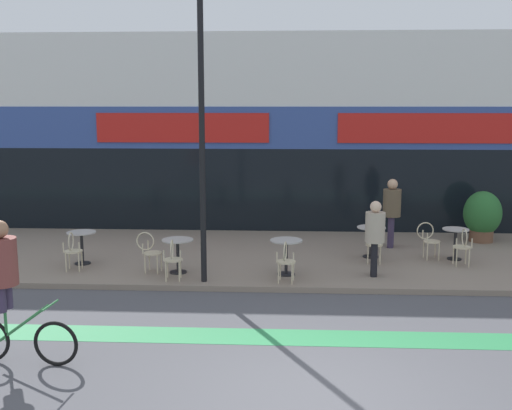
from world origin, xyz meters
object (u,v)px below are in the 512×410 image
(bistro_table_4, at_px, (455,238))
(cafe_chair_1_side, at_px, (150,249))
(bistro_table_3, at_px, (371,236))
(cafe_chair_4_near, at_px, (463,244))
(pedestrian_far_end, at_px, (375,232))
(bistro_table_2, at_px, (286,250))
(bistro_table_0, at_px, (82,241))
(cafe_chair_0_near, at_px, (72,248))
(planter_pot, at_px, (482,215))
(cyclist_0, at_px, (6,281))
(pedestrian_near_end, at_px, (392,207))
(cafe_chair_4_side, at_px, (429,238))
(bistro_table_1, at_px, (178,249))
(cafe_chair_1_near, at_px, (173,257))
(lamp_post, at_px, (202,112))
(cafe_chair_3_near, at_px, (374,242))
(cafe_chair_2_near, at_px, (286,259))

(bistro_table_4, height_order, cafe_chair_1_side, cafe_chair_1_side)
(bistro_table_3, xyz_separation_m, cafe_chair_4_near, (1.97, -0.75, -0.01))
(pedestrian_far_end, bearing_deg, bistro_table_3, 92.62)
(bistro_table_2, distance_m, bistro_table_3, 2.62)
(bistro_table_0, relative_size, cafe_chair_4_near, 0.84)
(bistro_table_2, bearing_deg, cafe_chair_0_near, 179.68)
(bistro_table_3, relative_size, cafe_chair_0_near, 0.83)
(cafe_chair_1_side, bearing_deg, planter_pot, 29.22)
(bistro_table_2, bearing_deg, cyclist_0, -132.07)
(cafe_chair_4_near, distance_m, pedestrian_near_end, 2.31)
(cafe_chair_4_side, relative_size, pedestrian_far_end, 0.55)
(cafe_chair_1_side, bearing_deg, bistro_table_3, 24.01)
(cafe_chair_4_near, bearing_deg, bistro_table_2, 103.35)
(bistro_table_2, bearing_deg, bistro_table_1, 179.20)
(cafe_chair_4_side, distance_m, pedestrian_far_end, 2.15)
(cafe_chair_1_near, height_order, pedestrian_far_end, pedestrian_far_end)
(bistro_table_1, distance_m, cyclist_0, 4.84)
(planter_pot, distance_m, lamp_post, 8.56)
(cafe_chair_3_near, height_order, lamp_post, lamp_post)
(cafe_chair_3_near, bearing_deg, bistro_table_3, 6.27)
(bistro_table_1, height_order, bistro_table_2, bistro_table_2)
(bistro_table_3, xyz_separation_m, cafe_chair_0_near, (-6.76, -1.61, -0.01))
(cyclist_0, bearing_deg, bistro_table_0, 102.43)
(cafe_chair_0_near, xyz_separation_m, cafe_chair_1_near, (2.35, -0.62, 0.00))
(cafe_chair_1_near, distance_m, cafe_chair_2_near, 2.36)
(bistro_table_1, relative_size, cyclist_0, 0.35)
(bistro_table_2, xyz_separation_m, lamp_post, (-1.71, -0.59, 2.96))
(bistro_table_4, relative_size, pedestrian_near_end, 0.42)
(cafe_chair_4_side, xyz_separation_m, cyclist_0, (-7.43, -5.98, 0.62))
(pedestrian_far_end, bearing_deg, bistro_table_0, -177.35)
(cafe_chair_2_near, xyz_separation_m, cafe_chair_4_near, (4.02, 1.51, 0.00))
(cafe_chair_3_near, distance_m, planter_pot, 4.08)
(bistro_table_2, xyz_separation_m, planter_pot, (5.27, 3.50, 0.16))
(cafe_chair_2_near, xyz_separation_m, cafe_chair_4_side, (3.40, 2.13, 0.00))
(pedestrian_far_end, bearing_deg, bistro_table_4, 43.07)
(cafe_chair_3_near, height_order, planter_pot, planter_pot)
(bistro_table_1, relative_size, bistro_table_4, 1.00)
(cafe_chair_3_near, height_order, pedestrian_far_end, pedestrian_far_end)
(cafe_chair_3_near, distance_m, lamp_post, 5.06)
(bistro_table_0, distance_m, bistro_table_3, 6.84)
(cyclist_0, bearing_deg, pedestrian_near_end, 51.61)
(bistro_table_0, bearing_deg, pedestrian_far_end, -5.42)
(bistro_table_3, bearing_deg, cafe_chair_3_near, -90.86)
(cafe_chair_2_near, relative_size, cyclist_0, 0.42)
(bistro_table_3, xyz_separation_m, pedestrian_far_end, (-0.15, -1.61, 0.44))
(cafe_chair_3_near, bearing_deg, bistro_table_4, -68.61)
(cafe_chair_4_near, distance_m, cyclist_0, 9.69)
(cafe_chair_1_near, height_order, planter_pot, planter_pot)
(cafe_chair_4_near, distance_m, cafe_chair_4_side, 0.88)
(cafe_chair_1_side, height_order, pedestrian_far_end, pedestrian_far_end)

